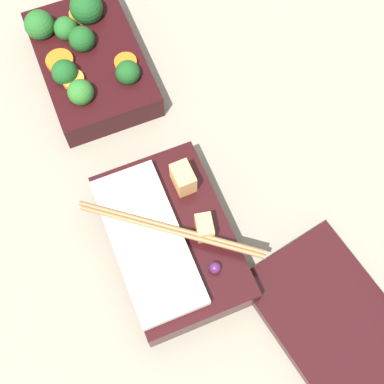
{
  "coord_description": "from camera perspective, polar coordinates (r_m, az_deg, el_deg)",
  "views": [
    {
      "loc": [
        0.29,
        -0.05,
        0.56
      ],
      "look_at": [
        0.08,
        0.04,
        0.04
      ],
      "focal_mm": 50.0,
      "sensor_mm": 36.0,
      "label": 1
    }
  ],
  "objects": [
    {
      "name": "bento_lid",
      "position": [
        0.58,
        14.99,
        -13.36
      ],
      "size": [
        0.2,
        0.15,
        0.01
      ],
      "primitive_type": "cube",
      "rotation": [
        0.0,
        0.0,
        0.18
      ],
      "color": "black",
      "rests_on": "ground_plane"
    },
    {
      "name": "ground_plane",
      "position": [
        0.64,
        -5.83,
        3.44
      ],
      "size": [
        3.0,
        3.0,
        0.0
      ],
      "primitive_type": "plane",
      "color": "gray"
    },
    {
      "name": "bento_tray_rice",
      "position": [
        0.57,
        -2.47,
        -4.98
      ],
      "size": [
        0.19,
        0.16,
        0.06
      ],
      "color": "black",
      "rests_on": "ground_plane"
    },
    {
      "name": "bento_tray_vegetable",
      "position": [
        0.69,
        -11.06,
        13.88
      ],
      "size": [
        0.19,
        0.12,
        0.07
      ],
      "color": "black",
      "rests_on": "ground_plane"
    }
  ]
}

